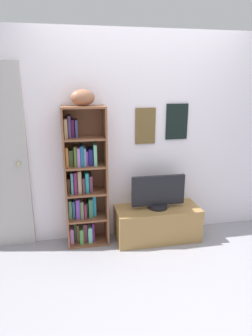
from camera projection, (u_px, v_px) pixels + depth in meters
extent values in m
cube|color=gray|center=(170.00, 291.00, 2.66)|extent=(5.20, 5.20, 0.04)
cube|color=silver|center=(141.00, 138.00, 3.40)|extent=(4.80, 0.06, 2.30)
cube|color=brown|center=(145.00, 126.00, 3.33)|extent=(0.23, 0.02, 0.40)
cube|color=slate|center=(146.00, 126.00, 3.33)|extent=(0.18, 0.01, 0.35)
cube|color=black|center=(177.00, 122.00, 3.39)|extent=(0.25, 0.02, 0.40)
cube|color=#CEAE8A|center=(177.00, 122.00, 3.38)|extent=(0.20, 0.01, 0.35)
cube|color=brown|center=(65.00, 180.00, 3.19)|extent=(0.02, 0.27, 1.53)
cube|color=brown|center=(106.00, 177.00, 3.27)|extent=(0.02, 0.27, 1.53)
cube|color=brown|center=(85.00, 175.00, 3.35)|extent=(0.45, 0.01, 1.53)
cube|color=brown|center=(88.00, 241.00, 3.44)|extent=(0.41, 0.26, 0.02)
cube|color=brown|center=(87.00, 217.00, 3.36)|extent=(0.41, 0.26, 0.02)
cube|color=brown|center=(86.00, 192.00, 3.27)|extent=(0.41, 0.26, 0.02)
cube|color=brown|center=(85.00, 166.00, 3.19)|extent=(0.41, 0.26, 0.02)
cube|color=brown|center=(84.00, 138.00, 3.11)|extent=(0.41, 0.26, 0.02)
cube|color=brown|center=(83.00, 107.00, 3.02)|extent=(0.41, 0.26, 0.02)
cube|color=#BF70B1|center=(72.00, 233.00, 3.41)|extent=(0.04, 0.19, 0.18)
cube|color=#2D4C2B|center=(75.00, 230.00, 3.43)|extent=(0.03, 0.14, 0.24)
cube|color=#935936|center=(78.00, 231.00, 3.43)|extent=(0.02, 0.16, 0.21)
cube|color=#467B3D|center=(81.00, 233.00, 3.41)|extent=(0.04, 0.22, 0.18)
cube|color=#883F57|center=(85.00, 230.00, 3.45)|extent=(0.04, 0.16, 0.21)
cube|color=#65B7A0|center=(90.00, 232.00, 3.44)|extent=(0.04, 0.20, 0.19)
cube|color=#6A1C7E|center=(93.00, 230.00, 3.45)|extent=(0.02, 0.18, 0.22)
cube|color=#51926F|center=(70.00, 208.00, 3.33)|extent=(0.03, 0.17, 0.21)
cube|color=#5589BD|center=(74.00, 208.00, 3.35)|extent=(0.03, 0.14, 0.19)
cube|color=#6B40A9|center=(78.00, 207.00, 3.33)|extent=(0.04, 0.19, 0.22)
cube|color=#586741|center=(82.00, 208.00, 3.34)|extent=(0.03, 0.20, 0.20)
cube|color=maroon|center=(85.00, 209.00, 3.35)|extent=(0.02, 0.21, 0.17)
cube|color=#2C5539|center=(87.00, 208.00, 3.38)|extent=(0.02, 0.15, 0.16)
cube|color=#356E4B|center=(90.00, 206.00, 3.36)|extent=(0.04, 0.18, 0.21)
cube|color=#2A96CA|center=(94.00, 204.00, 3.39)|extent=(0.04, 0.14, 0.25)
cube|color=#4F2F1E|center=(69.00, 184.00, 3.25)|extent=(0.03, 0.17, 0.16)
cube|color=teal|center=(72.00, 181.00, 3.23)|extent=(0.03, 0.20, 0.23)
cube|color=#611A46|center=(75.00, 181.00, 3.23)|extent=(0.03, 0.22, 0.24)
cube|color=#95835D|center=(79.00, 180.00, 3.24)|extent=(0.04, 0.20, 0.25)
cube|color=#4D242D|center=(83.00, 184.00, 3.26)|extent=(0.03, 0.22, 0.17)
cube|color=#20A7B0|center=(87.00, 181.00, 3.27)|extent=(0.04, 0.18, 0.22)
cube|color=#5C2B44|center=(90.00, 182.00, 3.28)|extent=(0.03, 0.19, 0.18)
cube|color=#AA6329|center=(67.00, 156.00, 3.14)|extent=(0.03, 0.21, 0.21)
cube|color=#465A36|center=(71.00, 157.00, 3.18)|extent=(0.04, 0.16, 0.17)
cube|color=#496421|center=(75.00, 155.00, 3.16)|extent=(0.03, 0.20, 0.21)
cube|color=#9160AD|center=(78.00, 156.00, 3.16)|extent=(0.03, 0.21, 0.20)
cube|color=#1A517B|center=(82.00, 155.00, 3.17)|extent=(0.03, 0.21, 0.22)
cube|color=#78A0CA|center=(85.00, 156.00, 3.19)|extent=(0.02, 0.18, 0.19)
cube|color=#72278D|center=(87.00, 157.00, 3.20)|extent=(0.02, 0.19, 0.16)
cube|color=navy|center=(90.00, 156.00, 3.21)|extent=(0.04, 0.18, 0.17)
cube|color=#6AB494|center=(94.00, 154.00, 3.20)|extent=(0.03, 0.21, 0.22)
cube|color=#9D7955|center=(66.00, 128.00, 3.06)|extent=(0.03, 0.20, 0.20)
cube|color=#443560|center=(69.00, 126.00, 3.08)|extent=(0.03, 0.17, 0.22)
cube|color=#4E1341|center=(73.00, 128.00, 3.10)|extent=(0.03, 0.15, 0.18)
cube|color=navy|center=(76.00, 128.00, 3.10)|extent=(0.02, 0.17, 0.18)
ellipsoid|color=brown|center=(83.00, 98.00, 2.99)|extent=(0.25, 0.18, 0.16)
cube|color=olive|center=(157.00, 223.00, 3.47)|extent=(0.96, 0.41, 0.38)
cube|color=brown|center=(163.00, 231.00, 3.29)|extent=(0.86, 0.01, 0.25)
cylinder|color=black|center=(158.00, 206.00, 3.41)|extent=(0.22, 0.22, 0.04)
cube|color=black|center=(158.00, 190.00, 3.36)|extent=(0.61, 0.04, 0.34)
cube|color=white|center=(159.00, 191.00, 3.35)|extent=(0.57, 0.01, 0.30)
sphere|color=tan|center=(18.00, 164.00, 3.11)|extent=(0.04, 0.04, 0.04)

